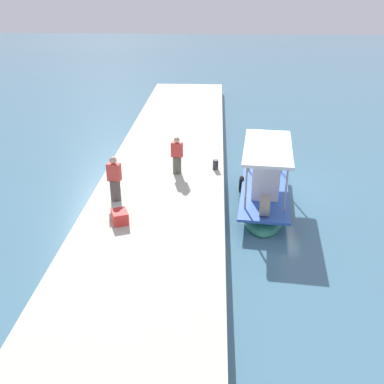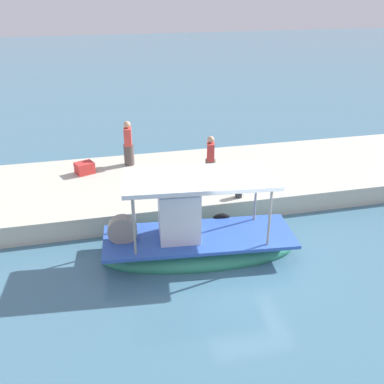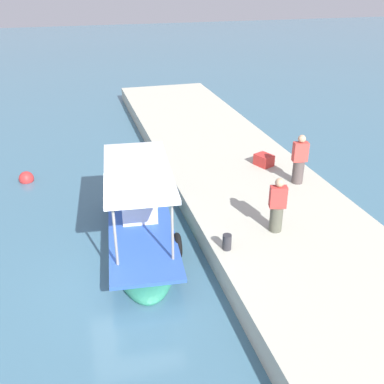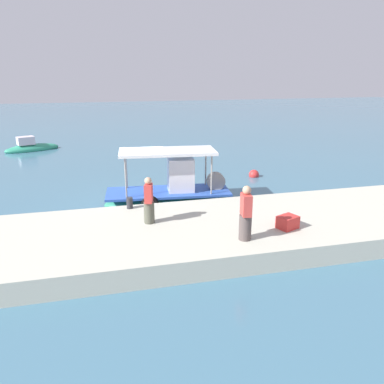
{
  "view_description": "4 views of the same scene",
  "coord_description": "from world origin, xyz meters",
  "px_view_note": "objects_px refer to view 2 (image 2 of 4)",
  "views": [
    {
      "loc": [
        17.63,
        -2.54,
        8.26
      ],
      "look_at": [
        1.97,
        -3.41,
        0.75
      ],
      "focal_mm": 41.77,
      "sensor_mm": 36.0,
      "label": 1
    },
    {
      "loc": [
        3.98,
        9.83,
        7.15
      ],
      "look_at": [
        0.95,
        -3.0,
        0.81
      ],
      "focal_mm": 41.13,
      "sensor_mm": 36.0,
      "label": 2
    },
    {
      "loc": [
        -9.7,
        1.0,
        7.33
      ],
      "look_at": [
        1.97,
        -2.26,
        1.2
      ],
      "focal_mm": 41.36,
      "sensor_mm": 36.0,
      "label": 3
    },
    {
      "loc": [
        -1.57,
        -16.63,
        5.72
      ],
      "look_at": [
        1.81,
        -2.96,
        1.3
      ],
      "focal_mm": 36.33,
      "sensor_mm": 36.0,
      "label": 4
    }
  ],
  "objects_px": {
    "cargo_crate": "(85,168)",
    "fisherman_near_bollard": "(128,145)",
    "main_fishing_boat": "(195,241)",
    "fisherman_by_crate": "(210,160)",
    "mooring_bollard": "(239,191)"
  },
  "relations": [
    {
      "from": "main_fishing_boat",
      "to": "fisherman_near_bollard",
      "type": "relative_size",
      "value": 3.31
    },
    {
      "from": "fisherman_by_crate",
      "to": "cargo_crate",
      "type": "bearing_deg",
      "value": -19.9
    },
    {
      "from": "mooring_bollard",
      "to": "cargo_crate",
      "type": "height_order",
      "value": "mooring_bollard"
    },
    {
      "from": "mooring_bollard",
      "to": "main_fishing_boat",
      "type": "bearing_deg",
      "value": 45.21
    },
    {
      "from": "main_fishing_boat",
      "to": "fisherman_by_crate",
      "type": "xyz_separation_m",
      "value": [
        -1.43,
        -3.61,
        0.95
      ]
    },
    {
      "from": "fisherman_by_crate",
      "to": "main_fishing_boat",
      "type": "bearing_deg",
      "value": 68.39
    },
    {
      "from": "cargo_crate",
      "to": "fisherman_near_bollard",
      "type": "bearing_deg",
      "value": -163.63
    },
    {
      "from": "fisherman_near_bollard",
      "to": "cargo_crate",
      "type": "xyz_separation_m",
      "value": [
        1.71,
        0.5,
        -0.58
      ]
    },
    {
      "from": "main_fishing_boat",
      "to": "cargo_crate",
      "type": "height_order",
      "value": "main_fishing_boat"
    },
    {
      "from": "fisherman_by_crate",
      "to": "cargo_crate",
      "type": "xyz_separation_m",
      "value": [
        4.39,
        -1.59,
        -0.52
      ]
    },
    {
      "from": "mooring_bollard",
      "to": "cargo_crate",
      "type": "bearing_deg",
      "value": -33.31
    },
    {
      "from": "main_fishing_boat",
      "to": "fisherman_near_bollard",
      "type": "height_order",
      "value": "main_fishing_boat"
    },
    {
      "from": "fisherman_by_crate",
      "to": "mooring_bollard",
      "type": "distance_m",
      "value": 1.8
    },
    {
      "from": "main_fishing_boat",
      "to": "mooring_bollard",
      "type": "xyz_separation_m",
      "value": [
        -1.96,
        -1.97,
        0.43
      ]
    },
    {
      "from": "fisherman_by_crate",
      "to": "mooring_bollard",
      "type": "bearing_deg",
      "value": 107.78
    }
  ]
}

